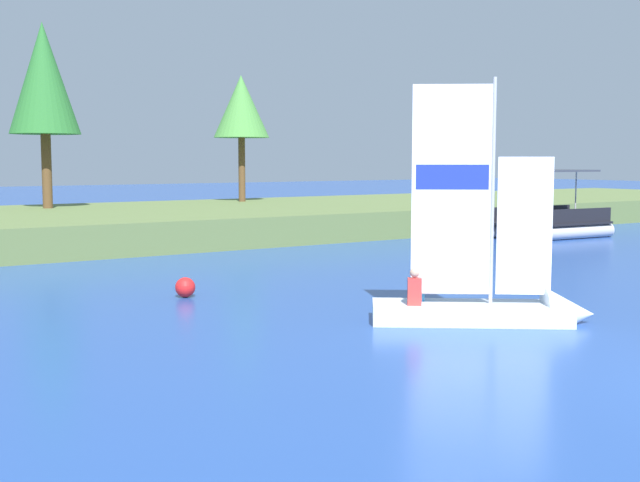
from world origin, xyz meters
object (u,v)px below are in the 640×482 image
object	(u,v)px
pontoon_boat	(549,221)
shoreline_tree_midleft	(44,79)
sailboat	(503,301)
shoreline_tree_centre	(241,107)
wooden_dock	(510,232)
channel_buoy	(185,287)

from	to	relation	value
pontoon_boat	shoreline_tree_midleft	bearing A→B (deg)	147.12
shoreline_tree_midleft	sailboat	size ratio (longest dim) A/B	1.53
shoreline_tree_midleft	pontoon_boat	size ratio (longest dim) A/B	1.51
shoreline_tree_midleft	shoreline_tree_centre	xyz separation A→B (m)	(10.06, 0.38, -0.86)
sailboat	pontoon_boat	distance (m)	19.31
wooden_dock	shoreline_tree_midleft	bearing A→B (deg)	144.01
sailboat	pontoon_boat	xyz separation A→B (m)	(15.17, 11.95, 0.26)
shoreline_tree_midleft	pontoon_boat	world-z (taller)	shoreline_tree_midleft
sailboat	pontoon_boat	world-z (taller)	sailboat
sailboat	pontoon_boat	size ratio (longest dim) A/B	0.99
shoreline_tree_midleft	shoreline_tree_centre	bearing A→B (deg)	2.15
shoreline_tree_centre	wooden_dock	xyz separation A→B (m)	(6.65, -12.51, -5.85)
shoreline_tree_centre	pontoon_boat	world-z (taller)	shoreline_tree_centre
wooden_dock	pontoon_boat	size ratio (longest dim) A/B	0.80
sailboat	shoreline_tree_midleft	bearing A→B (deg)	132.09
shoreline_tree_centre	channel_buoy	xyz separation A→B (m)	(-11.75, -19.28, -5.80)
shoreline_tree_centre	pontoon_boat	bearing A→B (deg)	-61.05
shoreline_tree_midleft	channel_buoy	distance (m)	20.12
sailboat	channel_buoy	bearing A→B (deg)	159.49
shoreline_tree_midleft	sailboat	xyz separation A→B (m)	(2.53, -25.39, -6.46)
shoreline_tree_midleft	pontoon_boat	bearing A→B (deg)	-37.21
sailboat	channel_buoy	size ratio (longest dim) A/B	10.89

